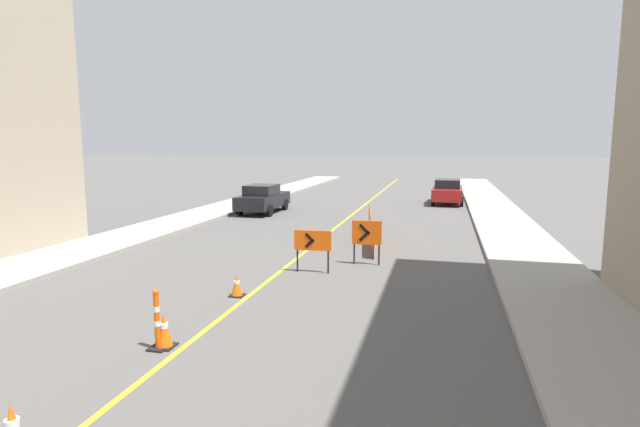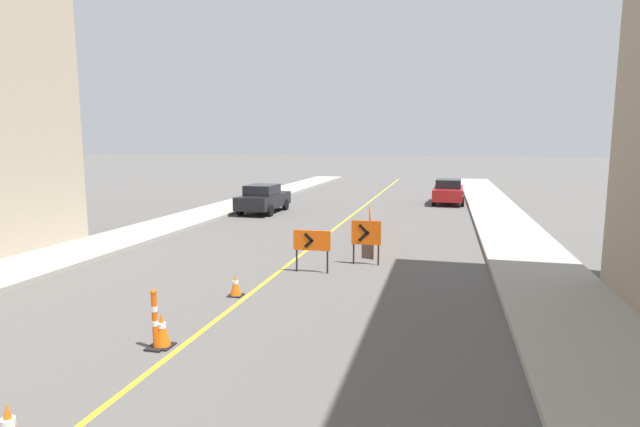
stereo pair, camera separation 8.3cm
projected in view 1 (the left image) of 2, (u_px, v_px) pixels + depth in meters
lane_stripe at (347, 219)px, 25.73m from camera, size 0.12×58.52×0.01m
sidewalk_left at (210, 213)px, 27.55m from camera, size 2.83×58.52×0.16m
sidewalk_right at (504, 223)px, 23.89m from camera, size 2.83×58.52×0.16m
traffic_cone_fourth at (164, 330)px, 9.62m from camera, size 0.40×0.40×0.69m
traffic_cone_fifth at (237, 285)px, 12.83m from camera, size 0.36×0.36×0.57m
delineator_post_rear at (157, 324)px, 9.50m from camera, size 0.34×0.34×1.18m
arrow_barricade_primary at (313, 242)px, 15.07m from camera, size 1.14×0.12×1.30m
arrow_barricade_secondary at (367, 234)px, 16.04m from camera, size 0.95×0.12×1.44m
safety_mesh_fence at (371, 226)px, 20.83m from camera, size 1.36×8.07×0.91m
parked_car_curb_near at (263, 199)px, 27.99m from camera, size 1.94×4.33×1.59m
parked_car_curb_mid at (447, 191)px, 32.06m from camera, size 1.95×4.36×1.59m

